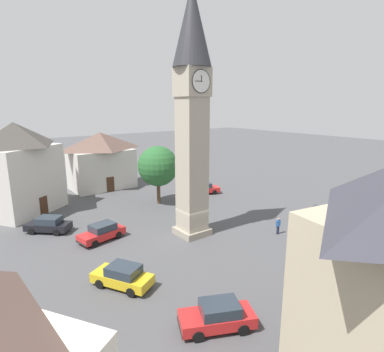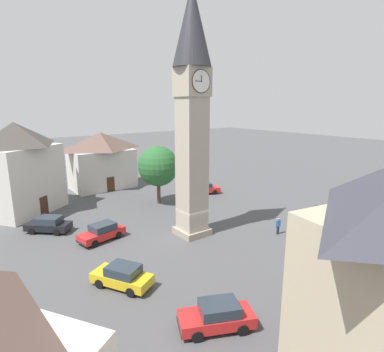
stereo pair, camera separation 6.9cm
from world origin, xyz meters
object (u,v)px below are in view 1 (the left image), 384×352
object	(u,v)px
car_silver_kerb	(218,316)
building_shop_left	(18,168)
car_white_side	(318,216)
tree	(158,166)
car_blue_kerb	(102,232)
clock_tower	(192,94)
pedestrian	(278,224)
building_hall_far	(101,160)
car_green_alley	(122,276)
car_black_far	(48,224)
car_red_corner	(204,188)

from	to	relation	value
car_silver_kerb	building_shop_left	distance (m)	28.36
car_white_side	tree	world-z (taller)	tree
car_blue_kerb	car_white_side	bearing A→B (deg)	154.59
car_blue_kerb	clock_tower	bearing A→B (deg)	153.08
clock_tower	car_blue_kerb	distance (m)	14.62
pedestrian	tree	distance (m)	15.90
clock_tower	building_shop_left	xyz separation A→B (m)	(11.67, -16.42, -7.67)
clock_tower	building_hall_far	xyz separation A→B (m)	(0.36, -21.41, -8.70)
car_green_alley	tree	bearing A→B (deg)	-128.58
car_black_far	car_blue_kerb	bearing A→B (deg)	124.99
clock_tower	car_white_side	size ratio (longest dim) A/B	4.99
car_black_far	car_green_alley	bearing A→B (deg)	97.68
car_red_corner	pedestrian	size ratio (longest dim) A/B	2.64
car_white_side	tree	bearing A→B (deg)	-57.64
car_red_corner	car_blue_kerb	bearing A→B (deg)	20.29
car_silver_kerb	pedestrian	world-z (taller)	pedestrian
car_silver_kerb	building_hall_far	distance (m)	33.31
car_white_side	pedestrian	bearing A→B (deg)	-6.12
car_black_far	building_hall_far	size ratio (longest dim) A/B	0.46
car_green_alley	tree	size ratio (longest dim) A/B	0.62
car_red_corner	building_hall_far	distance (m)	15.49
car_silver_kerb	pedestrian	size ratio (longest dim) A/B	2.63
car_blue_kerb	car_green_alley	distance (m)	8.16
car_blue_kerb	building_shop_left	world-z (taller)	building_shop_left
tree	building_shop_left	world-z (taller)	building_shop_left
clock_tower	car_green_alley	xyz separation A→B (m)	(9.02, 4.26, -12.08)
car_green_alley	building_hall_far	xyz separation A→B (m)	(-8.66, -25.67, 3.38)
car_blue_kerb	car_silver_kerb	size ratio (longest dim) A/B	0.99
car_white_side	pedestrian	distance (m)	5.78
car_silver_kerb	car_green_alley	size ratio (longest dim) A/B	1.01
building_hall_far	tree	bearing A→B (deg)	103.31
car_green_alley	pedestrian	bearing A→B (deg)	177.51
car_silver_kerb	car_black_far	world-z (taller)	same
car_white_side	clock_tower	bearing A→B (deg)	-24.48
car_green_alley	pedestrian	distance (m)	15.48
car_blue_kerb	pedestrian	xyz separation A→B (m)	(-13.79, 8.66, 0.25)
car_blue_kerb	car_black_far	bearing A→B (deg)	-55.01
car_green_alley	car_black_far	bearing A→B (deg)	-82.32
car_red_corner	pedestrian	distance (m)	15.21
car_red_corner	car_silver_kerb	bearing A→B (deg)	52.63
tree	building_shop_left	xyz separation A→B (m)	(14.01, -6.43, 0.48)
tree	car_silver_kerb	bearing A→B (deg)	67.05
car_black_far	building_hall_far	distance (m)	16.84
clock_tower	car_blue_kerb	size ratio (longest dim) A/B	4.98
car_black_far	pedestrian	distance (m)	21.88
car_blue_kerb	car_black_far	size ratio (longest dim) A/B	1.05
car_silver_kerb	car_white_side	xyz separation A→B (m)	(-18.79, -5.59, 0.00)
car_silver_kerb	car_green_alley	bearing A→B (deg)	-70.61
car_green_alley	building_shop_left	world-z (taller)	building_shop_left
car_silver_kerb	car_red_corner	size ratio (longest dim) A/B	1.00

